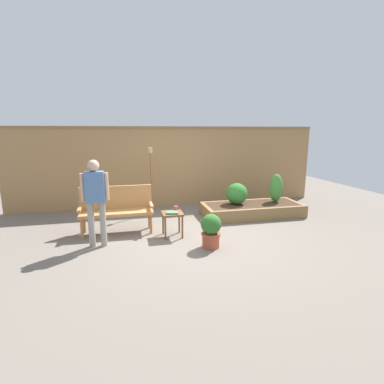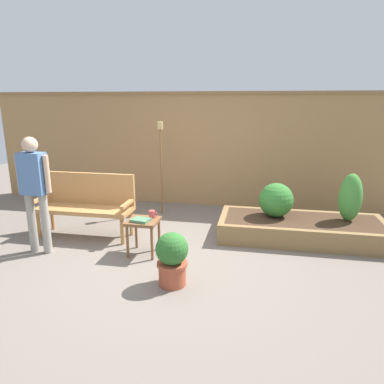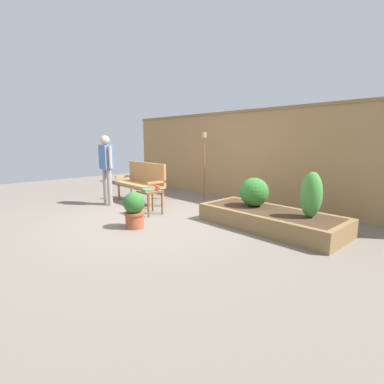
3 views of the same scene
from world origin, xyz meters
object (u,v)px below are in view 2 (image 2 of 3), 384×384
(cup_on_table, at_px, (152,214))
(potted_boxwood, at_px, (172,257))
(garden_bench, at_px, (87,200))
(person_by_bench, at_px, (34,185))
(book_on_table, at_px, (141,220))
(side_table, at_px, (143,226))
(shrub_far_corner, at_px, (350,198))
(shrub_near_bench, at_px, (276,200))
(tiki_torch, at_px, (161,151))

(cup_on_table, relative_size, potted_boxwood, 0.19)
(garden_bench, relative_size, potted_boxwood, 2.35)
(garden_bench, bearing_deg, person_by_bench, -113.98)
(person_by_bench, bearing_deg, potted_boxwood, -14.55)
(book_on_table, bearing_deg, potted_boxwood, -38.40)
(book_on_table, bearing_deg, garden_bench, 161.23)
(side_table, distance_m, cup_on_table, 0.20)
(potted_boxwood, bearing_deg, book_on_table, 131.40)
(book_on_table, bearing_deg, person_by_bench, -163.53)
(side_table, height_order, book_on_table, book_on_table)
(book_on_table, bearing_deg, cup_on_table, 69.31)
(shrub_far_corner, bearing_deg, person_by_bench, -163.46)
(person_by_bench, bearing_deg, shrub_far_corner, 16.54)
(side_table, relative_size, shrub_near_bench, 0.94)
(book_on_table, relative_size, shrub_near_bench, 0.45)
(tiki_torch, bearing_deg, potted_boxwood, -71.78)
(shrub_near_bench, bearing_deg, book_on_table, -148.22)
(book_on_table, xyz_separation_m, person_by_bench, (-1.38, -0.15, 0.44))
(side_table, distance_m, shrub_near_bench, 2.02)
(potted_boxwood, relative_size, person_by_bench, 0.39)
(shrub_far_corner, height_order, tiki_torch, tiki_torch)
(side_table, height_order, potted_boxwood, potted_boxwood)
(shrub_near_bench, xyz_separation_m, tiki_torch, (-1.98, 0.73, 0.58))
(tiki_torch, bearing_deg, side_table, -82.12)
(shrub_far_corner, xyz_separation_m, tiki_torch, (-3.02, 0.73, 0.48))
(potted_boxwood, xyz_separation_m, person_by_bench, (-1.96, 0.51, 0.61))
(potted_boxwood, xyz_separation_m, shrub_near_bench, (1.17, 1.74, 0.23))
(side_table, bearing_deg, person_by_bench, -171.31)
(garden_bench, height_order, potted_boxwood, garden_bench)
(garden_bench, bearing_deg, shrub_far_corner, 7.46)
(garden_bench, distance_m, shrub_near_bench, 2.85)
(person_by_bench, bearing_deg, book_on_table, 6.27)
(potted_boxwood, bearing_deg, side_table, 128.39)
(garden_bench, xyz_separation_m, potted_boxwood, (1.63, -1.24, -0.22))
(potted_boxwood, xyz_separation_m, shrub_far_corner, (2.20, 1.74, 0.32))
(cup_on_table, height_order, tiki_torch, tiki_torch)
(garden_bench, height_order, cup_on_table, garden_bench)
(book_on_table, relative_size, potted_boxwood, 0.37)
(person_by_bench, bearing_deg, cup_on_table, 12.33)
(side_table, distance_m, shrub_far_corner, 2.97)
(garden_bench, height_order, shrub_near_bench, garden_bench)
(shrub_near_bench, height_order, person_by_bench, person_by_bench)
(shrub_near_bench, bearing_deg, potted_boxwood, -123.81)
(person_by_bench, bearing_deg, shrub_near_bench, 21.56)
(shrub_far_corner, bearing_deg, side_table, -159.74)
(side_table, xyz_separation_m, shrub_far_corner, (2.77, 1.02, 0.25))
(cup_on_table, bearing_deg, potted_boxwood, -60.08)
(side_table, xyz_separation_m, person_by_bench, (-1.39, -0.21, 0.54))
(book_on_table, relative_size, shrub_far_corner, 0.33)
(side_table, distance_m, book_on_table, 0.12)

